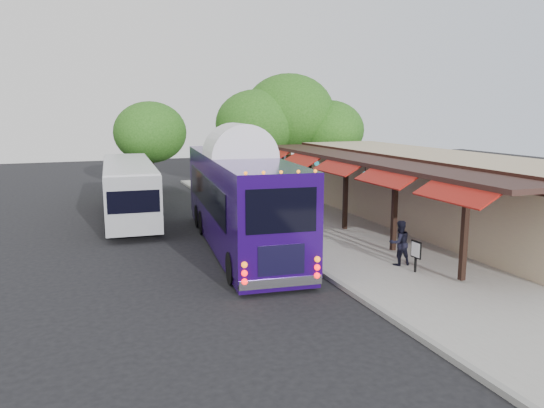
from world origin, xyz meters
name	(u,v)px	position (x,y,z in m)	size (l,w,h in m)	color
ground	(306,265)	(0.00, 0.00, 0.00)	(90.00, 90.00, 0.00)	black
sidewalk	(367,230)	(5.00, 4.00, 0.07)	(10.00, 40.00, 0.15)	#9E9B93
curb	(270,239)	(0.05, 4.00, 0.07)	(0.20, 40.00, 0.16)	gray
station_shelter	(429,189)	(8.38, 4.00, 1.85)	(8.15, 20.00, 3.60)	tan
coach_bus	(240,195)	(-1.45, 3.52, 2.20)	(3.95, 12.99, 4.09)	#23075B
city_bus	(129,188)	(-5.23, 10.97, 1.66)	(3.11, 11.30, 3.00)	#979AA0
ped_a	(303,216)	(1.58, 3.87, 1.00)	(0.62, 0.41, 1.70)	black
ped_b	(400,243)	(2.98, -1.61, 0.97)	(0.80, 0.62, 1.64)	black
ped_c	(297,219)	(0.94, 3.04, 1.10)	(1.11, 0.46, 1.90)	black
ped_d	(301,217)	(1.61, 4.14, 0.93)	(1.01, 0.58, 1.56)	black
sign_board	(416,251)	(3.00, -2.56, 0.90)	(0.09, 0.51, 1.11)	black
tree_left	(256,124)	(3.98, 17.34, 4.70)	(5.50, 5.50, 7.04)	#382314
tree_mid	(289,113)	(6.62, 17.83, 5.47)	(6.40, 6.40, 8.19)	#382314
tree_right	(329,130)	(9.35, 16.90, 4.23)	(4.96, 4.96, 6.35)	#382314
tree_far	(150,132)	(-2.89, 19.32, 4.16)	(4.88, 4.88, 6.24)	#382314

